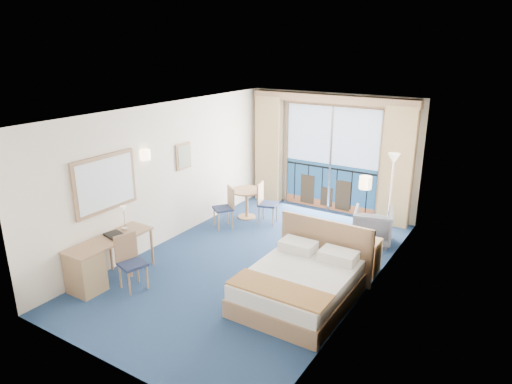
# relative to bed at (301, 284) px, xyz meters

# --- Properties ---
(floor) EXTENTS (6.50, 6.50, 0.00)m
(floor) POSITION_rel_bed_xyz_m (-1.24, 0.71, -0.28)
(floor) COLOR navy
(floor) RESTS_ON ground
(room_walls) EXTENTS (4.04, 6.54, 2.72)m
(room_walls) POSITION_rel_bed_xyz_m (-1.24, 0.71, 1.49)
(room_walls) COLOR white
(room_walls) RESTS_ON ground
(balcony_door) EXTENTS (2.36, 0.03, 2.52)m
(balcony_door) POSITION_rel_bed_xyz_m (-1.25, 3.92, 0.86)
(balcony_door) COLOR navy
(balcony_door) RESTS_ON room_walls
(curtain_left) EXTENTS (0.65, 0.22, 2.55)m
(curtain_left) POSITION_rel_bed_xyz_m (-2.79, 3.78, 0.99)
(curtain_left) COLOR tan
(curtain_left) RESTS_ON room_walls
(curtain_right) EXTENTS (0.65, 0.22, 2.55)m
(curtain_right) POSITION_rel_bed_xyz_m (0.31, 3.78, 0.99)
(curtain_right) COLOR tan
(curtain_right) RESTS_ON room_walls
(pelmet) EXTENTS (3.80, 0.25, 0.18)m
(pelmet) POSITION_rel_bed_xyz_m (-1.24, 3.81, 2.30)
(pelmet) COLOR tan
(pelmet) RESTS_ON room_walls
(mirror) EXTENTS (0.05, 1.25, 0.95)m
(mirror) POSITION_rel_bed_xyz_m (-3.21, -0.79, 1.27)
(mirror) COLOR tan
(mirror) RESTS_ON room_walls
(wall_print) EXTENTS (0.04, 0.42, 0.52)m
(wall_print) POSITION_rel_bed_xyz_m (-3.21, 1.16, 1.32)
(wall_print) COLOR tan
(wall_print) RESTS_ON room_walls
(sconce_left) EXTENTS (0.18, 0.18, 0.18)m
(sconce_left) POSITION_rel_bed_xyz_m (-3.18, 0.11, 1.57)
(sconce_left) COLOR beige
(sconce_left) RESTS_ON room_walls
(sconce_right) EXTENTS (0.18, 0.18, 0.18)m
(sconce_right) POSITION_rel_bed_xyz_m (0.70, 0.56, 1.57)
(sconce_right) COLOR beige
(sconce_right) RESTS_ON room_walls
(bed) EXTENTS (1.61, 1.92, 1.01)m
(bed) POSITION_rel_bed_xyz_m (0.00, 0.00, 0.00)
(bed) COLOR tan
(bed) RESTS_ON ground
(nightstand) EXTENTS (0.45, 0.43, 0.59)m
(nightstand) POSITION_rel_bed_xyz_m (0.51, 1.41, 0.01)
(nightstand) COLOR #A28255
(nightstand) RESTS_ON ground
(phone) EXTENTS (0.21, 0.17, 0.09)m
(phone) POSITION_rel_bed_xyz_m (0.55, 1.38, 0.35)
(phone) COLOR white
(phone) RESTS_ON nightstand
(armchair) EXTENTS (0.89, 0.91, 0.68)m
(armchair) POSITION_rel_bed_xyz_m (0.23, 2.66, 0.06)
(armchair) COLOR #4F5360
(armchair) RESTS_ON ground
(floor_lamp) EXTENTS (0.24, 0.24, 1.75)m
(floor_lamp) POSITION_rel_bed_xyz_m (0.43, 2.98, 1.04)
(floor_lamp) COLOR silver
(floor_lamp) RESTS_ON ground
(desk) EXTENTS (0.52, 1.50, 0.70)m
(desk) POSITION_rel_bed_xyz_m (-2.97, -1.44, 0.11)
(desk) COLOR tan
(desk) RESTS_ON ground
(desk_chair) EXTENTS (0.48, 0.47, 0.89)m
(desk_chair) POSITION_rel_bed_xyz_m (-2.49, -1.07, 0.22)
(desk_chair) COLOR #212B4D
(desk_chair) RESTS_ON ground
(folder) EXTENTS (0.39, 0.33, 0.03)m
(folder) POSITION_rel_bed_xyz_m (-2.99, -0.90, 0.44)
(folder) COLOR black
(folder) RESTS_ON desk
(desk_lamp) EXTENTS (0.11, 0.11, 0.41)m
(desk_lamp) POSITION_rel_bed_xyz_m (-3.04, -0.63, 0.73)
(desk_lamp) COLOR silver
(desk_lamp) RESTS_ON desk
(round_table) EXTENTS (0.72, 0.72, 0.65)m
(round_table) POSITION_rel_bed_xyz_m (-2.58, 2.46, 0.21)
(round_table) COLOR tan
(round_table) RESTS_ON ground
(table_chair_a) EXTENTS (0.47, 0.47, 0.89)m
(table_chair_a) POSITION_rel_bed_xyz_m (-2.09, 2.42, 0.22)
(table_chair_a) COLOR #212B4D
(table_chair_a) RESTS_ON ground
(table_chair_b) EXTENTS (0.53, 0.53, 0.88)m
(table_chair_b) POSITION_rel_bed_xyz_m (-2.65, 1.78, 0.21)
(table_chair_b) COLOR #212B4D
(table_chair_b) RESTS_ON ground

